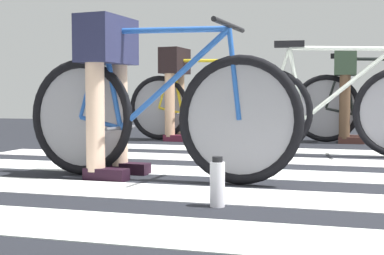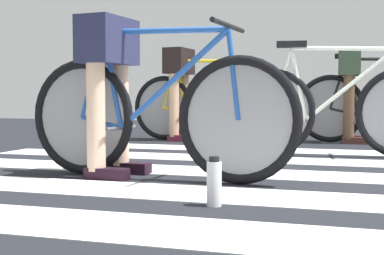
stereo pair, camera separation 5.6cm
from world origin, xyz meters
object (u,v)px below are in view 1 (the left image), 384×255
bicycle_1_of_4 (155,114)px  bicycle_2_of_4 (332,109)px  cyclist_3_of_4 (175,81)px  cyclist_1_of_4 (108,74)px  water_bottle (217,183)px  cyclist_4_of_4 (345,82)px  bicycle_4_of_4 (376,106)px  bicycle_3_of_4 (202,106)px

bicycle_1_of_4 → bicycle_2_of_4: (0.98, 1.50, 0.00)m
bicycle_2_of_4 → bicycle_1_of_4: bearing=-129.0°
bicycle_1_of_4 → cyclist_3_of_4: (-0.73, 2.70, 0.27)m
cyclist_1_of_4 → cyclist_3_of_4: bearing=104.7°
water_bottle → cyclist_3_of_4: bearing=110.6°
cyclist_4_of_4 → cyclist_1_of_4: bearing=-116.1°
cyclist_3_of_4 → water_bottle: cyclist_3_of_4 is taller
bicycle_4_of_4 → cyclist_3_of_4: bearing=-174.5°
cyclist_1_of_4 → bicycle_2_of_4: (1.28, 1.46, -0.24)m
cyclist_3_of_4 → bicycle_1_of_4: bearing=-69.8°
bicycle_4_of_4 → cyclist_4_of_4: bearing=-180.0°
bicycle_1_of_4 → cyclist_4_of_4: cyclist_4_of_4 is taller
bicycle_1_of_4 → cyclist_1_of_4: bearing=180.0°
cyclist_3_of_4 → bicycle_4_of_4: bearing=11.0°
cyclist_1_of_4 → water_bottle: cyclist_1_of_4 is taller
bicycle_2_of_4 → water_bottle: size_ratio=7.79×
cyclist_1_of_4 → water_bottle: (0.84, -0.70, -0.52)m
bicycle_4_of_4 → cyclist_1_of_4: bearing=-120.9°
cyclist_1_of_4 → water_bottle: bearing=-33.9°
bicycle_3_of_4 → water_bottle: size_ratio=7.79×
cyclist_1_of_4 → bicycle_2_of_4: bearing=54.5°
bicycle_1_of_4 → water_bottle: (0.53, -0.66, -0.28)m
bicycle_1_of_4 → bicycle_4_of_4: same height
bicycle_2_of_4 → bicycle_3_of_4: size_ratio=1.00×
bicycle_3_of_4 → water_bottle: bicycle_3_of_4 is taller
bicycle_1_of_4 → cyclist_1_of_4: size_ratio=1.80×
bicycle_4_of_4 → water_bottle: 3.69m
cyclist_1_of_4 → bicycle_1_of_4: bearing=-0.0°
bicycle_2_of_4 → cyclist_3_of_4: bearing=138.9°
cyclist_1_of_4 → bicycle_2_of_4: 1.96m
bicycle_4_of_4 → water_bottle: size_ratio=7.81×
cyclist_1_of_4 → bicycle_3_of_4: size_ratio=0.56×
cyclist_3_of_4 → bicycle_3_of_4: bearing=0.0°
water_bottle → cyclist_1_of_4: bearing=140.4°
bicycle_1_of_4 → bicycle_3_of_4: (-0.42, 2.67, 0.00)m
bicycle_3_of_4 → cyclist_3_of_4: (-0.31, 0.03, 0.27)m
cyclist_1_of_4 → cyclist_3_of_4: size_ratio=0.95×
bicycle_4_of_4 → water_bottle: bearing=-103.8°
cyclist_3_of_4 → water_bottle: (1.26, -3.36, -0.55)m
bicycle_1_of_4 → water_bottle: 0.90m
bicycle_1_of_4 → cyclist_4_of_4: bearing=75.4°
bicycle_2_of_4 → water_bottle: bearing=-107.5°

